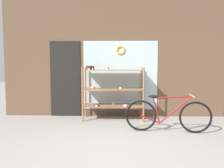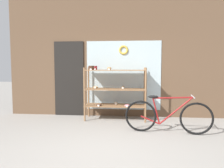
% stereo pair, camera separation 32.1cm
% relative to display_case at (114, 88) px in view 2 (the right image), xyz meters
% --- Properties ---
extents(ground_plane, '(30.00, 30.00, 0.00)m').
position_rel_display_case_xyz_m(ground_plane, '(0.03, -2.22, -0.83)').
color(ground_plane, gray).
extents(storefront_facade, '(6.16, 0.13, 3.39)m').
position_rel_display_case_xyz_m(storefront_facade, '(-0.00, 0.42, 0.83)').
color(storefront_facade, brown).
rests_on(storefront_facade, ground_plane).
extents(display_case, '(1.59, 0.56, 1.42)m').
position_rel_display_case_xyz_m(display_case, '(0.00, 0.00, 0.00)').
color(display_case, '#8E6642').
rests_on(display_case, ground_plane).
extents(bicycle, '(1.81, 0.46, 0.81)m').
position_rel_display_case_xyz_m(bicycle, '(1.23, -1.07, -0.47)').
color(bicycle, black).
rests_on(bicycle, ground_plane).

